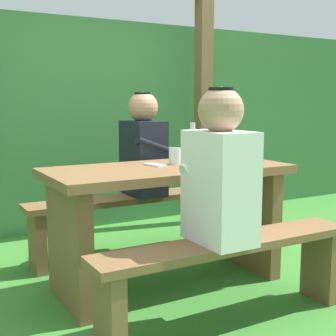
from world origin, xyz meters
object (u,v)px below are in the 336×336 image
bench_far (126,213)px  drinking_glass (175,156)px  bench_near (229,264)px  person_black_coat (143,148)px  person_white_shirt (220,172)px  picnic_table (168,204)px  cell_phone (155,165)px  bottle_left (210,149)px  bottle_right (192,147)px

bench_far → drinking_glass: 0.71m
bench_near → bench_far: 1.19m
person_black_coat → person_white_shirt: bearing=-99.6°
picnic_table → cell_phone: 0.24m
bench_near → bottle_left: size_ratio=6.24×
bench_near → bench_far: size_ratio=1.00×
person_black_coat → bench_near: bearing=-96.6°
picnic_table → drinking_glass: 0.29m
person_black_coat → bottle_right: 0.54m
bench_near → person_black_coat: bearing=83.4°
bench_far → bottle_right: 0.76m
person_white_shirt → bottle_right: person_white_shirt is taller
person_white_shirt → picnic_table: bearing=84.0°
bottle_left → cell_phone: size_ratio=1.60×
bottle_right → cell_phone: bearing=179.1°
person_black_coat → picnic_table: bearing=-103.1°
picnic_table → cell_phone: size_ratio=10.00×
bench_far → picnic_table: bearing=-90.0°
drinking_glass → cell_phone: drinking_glass is taller
bench_far → person_white_shirt: bearing=-93.0°
bottle_right → cell_phone: size_ratio=1.76×
bottle_right → picnic_table: bearing=-164.1°
person_white_shirt → bottle_right: size_ratio=2.92×
bench_far → drinking_glass: (0.08, -0.54, 0.45)m
bench_near → bench_far: bearing=90.0°
bench_far → bottle_left: 0.85m
drinking_glass → bottle_right: (0.13, 0.00, 0.05)m
picnic_table → person_black_coat: size_ratio=1.95×
person_black_coat → drinking_glass: (-0.06, -0.54, 0.00)m
bench_near → person_white_shirt: person_white_shirt is taller
person_white_shirt → drinking_glass: 0.66m
bottle_left → bench_near: bearing=-115.7°
person_white_shirt → bottle_left: size_ratio=3.21×
bench_near → bottle_left: 0.80m
picnic_table → person_white_shirt: size_ratio=1.95×
person_black_coat → cell_phone: (-0.19, -0.53, -0.04)m
drinking_glass → cell_phone: size_ratio=0.71×
bench_near → person_white_shirt: (-0.06, 0.00, 0.45)m
bench_far → drinking_glass: bearing=-81.8°
bench_far → bottle_right: bearing=-69.3°
picnic_table → bottle_left: (0.27, -0.04, 0.32)m
drinking_glass → bottle_left: size_ratio=0.44×
picnic_table → bench_near: 0.62m
bench_near → person_black_coat: size_ratio=1.95×
drinking_glass → cell_phone: bearing=177.3°
bench_near → bottle_right: bearing=72.7°
picnic_table → drinking_glass: size_ratio=14.03×
person_black_coat → cell_phone: bearing=-109.7°
bench_near → person_white_shirt: size_ratio=1.95×
cell_phone → person_white_shirt: bearing=-102.8°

